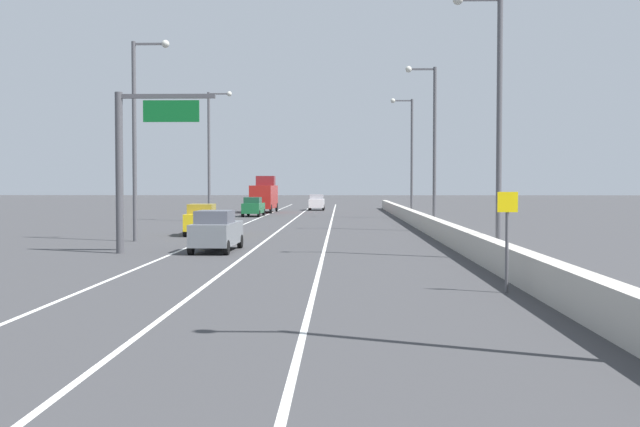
{
  "coord_description": "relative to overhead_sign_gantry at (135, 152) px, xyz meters",
  "views": [
    {
      "loc": [
        2.31,
        -3.84,
        3.22
      ],
      "look_at": [
        1.22,
        36.74,
        1.69
      ],
      "focal_mm": 43.52,
      "sensor_mm": 36.0,
      "label": 1
    }
  ],
  "objects": [
    {
      "name": "lane_stripe_center",
      "position": [
        5.26,
        23.05,
        -4.73
      ],
      "size": [
        0.16,
        130.0,
        0.0
      ],
      "primitive_type": "cube",
      "color": "silver",
      "rests_on": "ground_plane"
    },
    {
      "name": "speed_advisory_sign",
      "position": [
        14.49,
        -12.78,
        -2.96
      ],
      "size": [
        0.6,
        0.11,
        3.0
      ],
      "color": "#4C4C51",
      "rests_on": "ground_plane"
    },
    {
      "name": "lamp_post_right_fourth",
      "position": [
        16.03,
        37.47,
        1.69
      ],
      "size": [
        2.14,
        0.44,
        11.29
      ],
      "color": "#4C4C51",
      "rests_on": "ground_plane"
    },
    {
      "name": "lamp_post_left_far",
      "position": [
        -1.69,
        31.51,
        1.69
      ],
      "size": [
        2.14,
        0.44,
        11.29
      ],
      "color": "#4C4C51",
      "rests_on": "ground_plane"
    },
    {
      "name": "car_gray_2",
      "position": [
        3.6,
        1.1,
        -3.74
      ],
      "size": [
        2.0,
        4.84,
        1.98
      ],
      "color": "slate",
      "rests_on": "ground_plane"
    },
    {
      "name": "lane_stripe_right",
      "position": [
        8.76,
        23.05,
        -4.73
      ],
      "size": [
        0.16,
        130.0,
        0.0
      ],
      "primitive_type": "cube",
      "color": "silver",
      "rests_on": "ground_plane"
    },
    {
      "name": "car_white_3",
      "position": [
        6.57,
        60.43,
        -3.74
      ],
      "size": [
        1.92,
        4.54,
        1.97
      ],
      "color": "white",
      "rests_on": "ground_plane"
    },
    {
      "name": "car_green_0",
      "position": [
        0.82,
        41.44,
        -3.76
      ],
      "size": [
        1.96,
        4.51,
        1.93
      ],
      "color": "#196033",
      "rests_on": "ground_plane"
    },
    {
      "name": "lamp_post_left_mid",
      "position": [
        -1.82,
        7.58,
        1.69
      ],
      "size": [
        2.14,
        0.44,
        11.29
      ],
      "color": "#4C4C51",
      "rests_on": "ground_plane"
    },
    {
      "name": "lane_stripe_left",
      "position": [
        1.76,
        23.05,
        -4.73
      ],
      "size": [
        0.16,
        130.0,
        0.0
      ],
      "primitive_type": "cube",
      "color": "silver",
      "rests_on": "ground_plane"
    },
    {
      "name": "jersey_barrier_right",
      "position": [
        15.39,
        8.05,
        -4.18
      ],
      "size": [
        0.6,
        120.0,
        1.1
      ],
      "primitive_type": "cube",
      "color": "#B2ADA3",
      "rests_on": "ground_plane"
    },
    {
      "name": "overhead_sign_gantry",
      "position": [
        0.0,
        0.0,
        0.0
      ],
      "size": [
        4.68,
        0.36,
        7.5
      ],
      "color": "#47474C",
      "rests_on": "ground_plane"
    },
    {
      "name": "box_truck",
      "position": [
        0.8,
        52.59,
        -2.82
      ],
      "size": [
        2.63,
        7.63,
        4.19
      ],
      "color": "#A51E19",
      "rests_on": "ground_plane"
    },
    {
      "name": "lamp_post_right_second",
      "position": [
        16.1,
        -2.41,
        1.69
      ],
      "size": [
        2.14,
        0.44,
        11.29
      ],
      "color": "#4C4C51",
      "rests_on": "ground_plane"
    },
    {
      "name": "car_yellow_1",
      "position": [
        0.8,
        13.09,
        -3.74
      ],
      "size": [
        1.91,
        4.62,
        1.98
      ],
      "color": "gold",
      "rests_on": "ground_plane"
    },
    {
      "name": "lamp_post_right_third",
      "position": [
        15.76,
        17.53,
        1.69
      ],
      "size": [
        2.14,
        0.44,
        11.29
      ],
      "color": "#4C4C51",
      "rests_on": "ground_plane"
    },
    {
      "name": "ground_plane",
      "position": [
        7.26,
        32.05,
        -4.73
      ],
      "size": [
        320.0,
        320.0,
        0.0
      ],
      "primitive_type": "plane",
      "color": "#38383A"
    }
  ]
}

